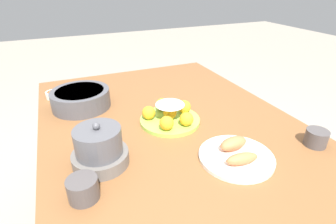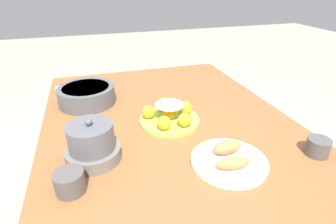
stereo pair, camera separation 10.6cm
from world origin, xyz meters
name	(u,v)px [view 1 (the left image)]	position (x,y,z in m)	size (l,w,h in m)	color
dining_table	(167,135)	(0.00, 0.00, 0.67)	(1.38, 1.05, 0.76)	brown
cake_plate	(169,115)	(-0.04, 0.00, 0.80)	(0.26, 0.26, 0.09)	#99CC4C
serving_bowl	(81,98)	(0.26, 0.33, 0.81)	(0.27, 0.27, 0.09)	#4C4C51
sauce_bowl	(54,94)	(0.43, 0.45, 0.78)	(0.08, 0.08, 0.03)	silver
seafood_platter	(236,155)	(-0.36, -0.11, 0.78)	(0.26, 0.26, 0.06)	silver
cup_near	(316,138)	(-0.41, -0.43, 0.80)	(0.08, 0.08, 0.06)	#4C4747
cup_far	(83,189)	(-0.34, 0.40, 0.80)	(0.09, 0.09, 0.07)	#4C4747
warming_pot	(99,148)	(-0.20, 0.33, 0.83)	(0.19, 0.19, 0.16)	#66605B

